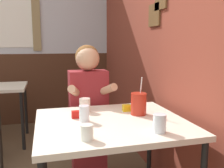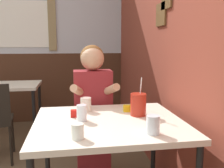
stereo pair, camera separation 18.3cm
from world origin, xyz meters
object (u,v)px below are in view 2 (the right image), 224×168
person_seated (93,109)px  cocktail_pitcher (138,104)px  background_table (11,92)px  main_table (109,130)px

person_seated → cocktail_pitcher: bearing=-61.2°
person_seated → background_table: bearing=131.1°
main_table → background_table: (-1.02, 1.72, -0.03)m
main_table → person_seated: (-0.06, 0.61, -0.01)m
main_table → cocktail_pitcher: 0.29m
background_table → cocktail_pitcher: size_ratio=2.65×
main_table → cocktail_pitcher: size_ratio=3.57×
cocktail_pitcher → background_table: bearing=127.6°
cocktail_pitcher → main_table: bearing=-158.8°
background_table → person_seated: (0.97, -1.11, 0.02)m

